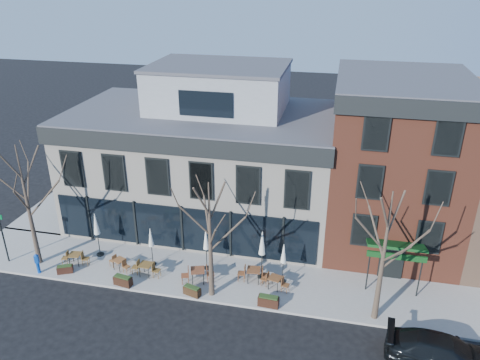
% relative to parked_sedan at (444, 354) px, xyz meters
% --- Properties ---
extents(ground, '(120.00, 120.00, 0.00)m').
position_rel_parked_sedan_xyz_m(ground, '(-15.00, 6.54, -0.78)').
color(ground, black).
rests_on(ground, ground).
extents(sidewalk_front, '(33.50, 4.70, 0.15)m').
position_rel_parked_sedan_xyz_m(sidewalk_front, '(-11.75, 4.39, -0.70)').
color(sidewalk_front, gray).
rests_on(sidewalk_front, ground).
extents(sidewalk_side, '(4.50, 12.00, 0.15)m').
position_rel_parked_sedan_xyz_m(sidewalk_side, '(-26.25, 12.54, -0.70)').
color(sidewalk_side, gray).
rests_on(sidewalk_side, ground).
extents(corner_building, '(18.39, 10.39, 11.10)m').
position_rel_parked_sedan_xyz_m(corner_building, '(-14.93, 11.61, 3.95)').
color(corner_building, silver).
rests_on(corner_building, ground).
extents(red_brick_building, '(8.20, 11.78, 11.18)m').
position_rel_parked_sedan_xyz_m(red_brick_building, '(-2.00, 11.52, 4.86)').
color(red_brick_building, brown).
rests_on(red_brick_building, ground).
extents(tree_corner, '(3.93, 3.98, 7.92)m').
position_rel_parked_sedan_xyz_m(tree_corner, '(-23.49, 3.34, 3.47)').
color(tree_corner, '#382B21').
rests_on(tree_corner, sidewalk_front).
extents(tree_mid, '(3.50, 3.55, 7.04)m').
position_rel_parked_sedan_xyz_m(tree_mid, '(-11.99, 2.64, 3.02)').
color(tree_mid, '#382B21').
rests_on(tree_mid, sidewalk_front).
extents(tree_right, '(3.72, 3.77, 7.48)m').
position_rel_parked_sedan_xyz_m(tree_right, '(-2.99, 2.64, 3.24)').
color(tree_right, '#382B21').
rests_on(tree_right, sidewalk_front).
extents(sign_pole, '(0.50, 0.10, 3.40)m').
position_rel_parked_sedan_xyz_m(sign_pole, '(-25.50, 3.04, 1.30)').
color(sign_pole, black).
rests_on(sign_pole, sidewalk_front).
extents(parked_sedan, '(5.56, 2.76, 1.55)m').
position_rel_parked_sedan_xyz_m(parked_sedan, '(0.00, 0.00, 0.00)').
color(parked_sedan, black).
rests_on(parked_sedan, ground).
extents(call_box, '(0.27, 0.27, 1.36)m').
position_rel_parked_sedan_xyz_m(call_box, '(-22.87, 2.34, 0.09)').
color(call_box, '#0D46B4').
rests_on(call_box, sidewalk_front).
extents(cafe_set_0, '(1.79, 0.80, 0.92)m').
position_rel_parked_sedan_xyz_m(cafe_set_0, '(-21.13, 3.64, -0.15)').
color(cafe_set_0, brown).
rests_on(cafe_set_0, sidewalk_front).
extents(cafe_set_1, '(1.64, 0.98, 0.85)m').
position_rel_parked_sedan_xyz_m(cafe_set_1, '(-18.20, 3.76, -0.19)').
color(cafe_set_1, brown).
rests_on(cafe_set_1, sidewalk_front).
extents(cafe_set_2, '(1.84, 0.77, 0.97)m').
position_rel_parked_sedan_xyz_m(cafe_set_2, '(-16.36, 3.53, -0.13)').
color(cafe_set_2, brown).
rests_on(cafe_set_2, sidewalk_front).
extents(cafe_set_3, '(2.06, 1.12, 1.06)m').
position_rel_parked_sedan_xyz_m(cafe_set_3, '(-13.11, 3.56, -0.08)').
color(cafe_set_3, brown).
rests_on(cafe_set_3, sidewalk_front).
extents(cafe_set_4, '(1.97, 0.84, 1.02)m').
position_rel_parked_sedan_xyz_m(cafe_set_4, '(-9.90, 4.34, -0.10)').
color(cafe_set_4, brown).
rests_on(cafe_set_4, sidewalk_front).
extents(cafe_set_5, '(1.79, 0.87, 0.92)m').
position_rel_parked_sedan_xyz_m(cafe_set_5, '(-8.57, 3.95, -0.15)').
color(cafe_set_5, brown).
rests_on(cafe_set_5, sidewalk_front).
extents(umbrella_0, '(0.48, 0.48, 3.02)m').
position_rel_parked_sedan_xyz_m(umbrella_0, '(-20.16, 4.94, 1.51)').
color(umbrella_0, black).
rests_on(umbrella_0, sidewalk_front).
extents(umbrella_1, '(0.41, 0.41, 2.58)m').
position_rel_parked_sedan_xyz_m(umbrella_1, '(-16.41, 4.70, 1.19)').
color(umbrella_1, black).
rests_on(umbrella_1, sidewalk_front).
extents(umbrella_2, '(0.44, 0.44, 2.74)m').
position_rel_parked_sedan_xyz_m(umbrella_2, '(-12.97, 4.99, 1.31)').
color(umbrella_2, black).
rests_on(umbrella_2, sidewalk_front).
extents(umbrella_3, '(0.50, 0.50, 3.14)m').
position_rel_parked_sedan_xyz_m(umbrella_3, '(-9.51, 4.85, 1.59)').
color(umbrella_3, black).
rests_on(umbrella_3, sidewalk_front).
extents(umbrella_4, '(0.41, 0.41, 2.59)m').
position_rel_parked_sedan_xyz_m(umbrella_4, '(-8.22, 4.68, 1.20)').
color(umbrella_4, black).
rests_on(umbrella_4, sidewalk_front).
extents(planter_0, '(0.99, 0.72, 0.52)m').
position_rel_parked_sedan_xyz_m(planter_0, '(-21.30, 2.70, -0.37)').
color(planter_0, black).
rests_on(planter_0, sidewalk_front).
extents(planter_1, '(1.15, 0.61, 0.61)m').
position_rel_parked_sedan_xyz_m(planter_1, '(-17.32, 2.34, -0.32)').
color(planter_1, black).
rests_on(planter_1, sidewalk_front).
extents(planter_2, '(1.08, 0.68, 0.56)m').
position_rel_parked_sedan_xyz_m(planter_2, '(-13.08, 2.34, -0.35)').
color(planter_2, '#301E10').
rests_on(planter_2, sidewalk_front).
extents(planter_3, '(1.17, 0.52, 0.64)m').
position_rel_parked_sedan_xyz_m(planter_3, '(-8.68, 2.34, -0.31)').
color(planter_3, black).
rests_on(planter_3, sidewalk_front).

